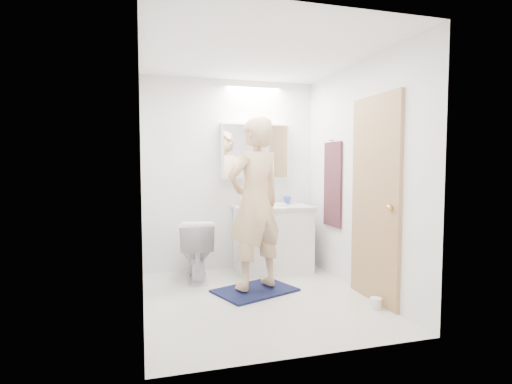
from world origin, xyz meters
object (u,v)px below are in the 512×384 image
object	(u,v)px
medicine_cabinet	(255,152)
toothbrush_cup	(287,200)
toilet	(196,249)
person	(255,203)
soap_bottle_b	(257,197)
soap_bottle_a	(243,197)
toilet_paper_roll	(376,303)
vanity_cabinet	(273,240)

from	to	relation	value
medicine_cabinet	toothbrush_cup	bearing A→B (deg)	-6.73
toilet	person	size ratio (longest dim) A/B	0.40
person	soap_bottle_b	distance (m)	0.97
medicine_cabinet	soap_bottle_a	bearing A→B (deg)	-161.37
soap_bottle_a	toilet	bearing A→B (deg)	-156.95
medicine_cabinet	toothbrush_cup	xyz separation A→B (m)	(0.42, -0.05, -0.63)
person	toothbrush_cup	size ratio (longest dim) A/B	16.62
soap_bottle_b	toilet_paper_roll	size ratio (longest dim) A/B	1.75
medicine_cabinet	toilet	xyz separation A→B (m)	(-0.80, -0.33, -1.15)
person	toilet_paper_roll	world-z (taller)	person
toilet	toothbrush_cup	distance (m)	1.36
medicine_cabinet	person	xyz separation A→B (m)	(-0.27, -0.95, -0.56)
vanity_cabinet	toilet_paper_roll	size ratio (longest dim) A/B	8.18
toilet	soap_bottle_a	world-z (taller)	soap_bottle_a
medicine_cabinet	vanity_cabinet	bearing A→B (deg)	-50.34
toothbrush_cup	soap_bottle_a	bearing A→B (deg)	-179.05
soap_bottle_a	soap_bottle_b	world-z (taller)	soap_bottle_a
person	toothbrush_cup	world-z (taller)	person
person	toilet_paper_roll	xyz separation A→B (m)	(0.94, -0.79, -0.89)
soap_bottle_a	toothbrush_cup	world-z (taller)	soap_bottle_a
soap_bottle_a	toilet_paper_roll	xyz separation A→B (m)	(0.85, -1.68, -0.88)
medicine_cabinet	soap_bottle_a	size ratio (longest dim) A/B	3.87
person	soap_bottle_b	xyz separation A→B (m)	(0.29, 0.92, -0.02)
medicine_cabinet	soap_bottle_b	size ratio (longest dim) A/B	4.58
soap_bottle_a	toilet_paper_roll	world-z (taller)	soap_bottle_a
soap_bottle_b	toilet_paper_roll	distance (m)	2.03
toilet	toothbrush_cup	world-z (taller)	toothbrush_cup
vanity_cabinet	toilet	world-z (taller)	vanity_cabinet
vanity_cabinet	medicine_cabinet	xyz separation A→B (m)	(-0.17, 0.21, 1.11)
toothbrush_cup	toilet_paper_roll	size ratio (longest dim) A/B	0.97
soap_bottle_b	toothbrush_cup	distance (m)	0.41
medicine_cabinet	toilet_paper_roll	world-z (taller)	medicine_cabinet
soap_bottle_a	toothbrush_cup	xyz separation A→B (m)	(0.60, 0.01, -0.06)
soap_bottle_a	toilet_paper_roll	bearing A→B (deg)	-63.18
medicine_cabinet	toothbrush_cup	distance (m)	0.76
vanity_cabinet	toilet	xyz separation A→B (m)	(-0.97, -0.11, -0.04)
vanity_cabinet	toilet_paper_roll	xyz separation A→B (m)	(0.50, -1.53, -0.34)
toilet	vanity_cabinet	bearing A→B (deg)	-167.90
soap_bottle_a	toilet_paper_roll	size ratio (longest dim) A/B	2.07
medicine_cabinet	soap_bottle_b	bearing A→B (deg)	-55.60
toothbrush_cup	toilet_paper_roll	world-z (taller)	toothbrush_cup
soap_bottle_a	toothbrush_cup	size ratio (longest dim) A/B	2.13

